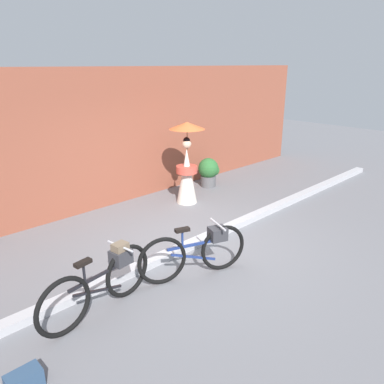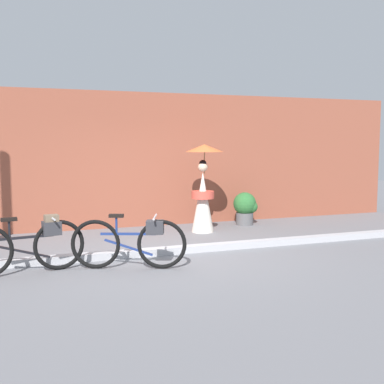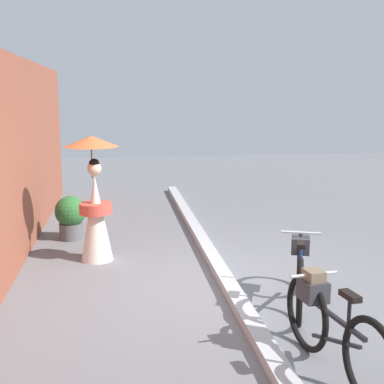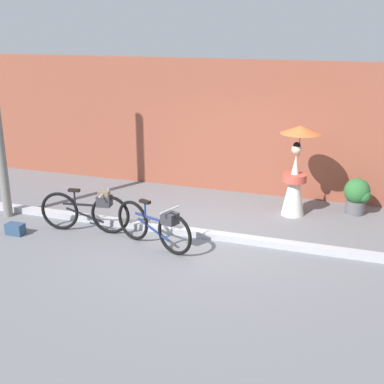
# 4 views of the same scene
# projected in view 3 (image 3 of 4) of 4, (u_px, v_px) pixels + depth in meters

# --- Properties ---
(ground_plane) EXTENTS (30.00, 30.00, 0.00)m
(ground_plane) POSITION_uv_depth(u_px,v_px,m) (227.00, 287.00, 6.69)
(ground_plane) COLOR slate
(sidewalk_curb) EXTENTS (14.00, 0.20, 0.12)m
(sidewalk_curb) POSITION_uv_depth(u_px,v_px,m) (227.00, 283.00, 6.68)
(sidewalk_curb) COLOR #B2B2B7
(sidewalk_curb) RESTS_ON ground_plane
(bicycle_near_officer) EXTENTS (1.78, 0.48, 0.85)m
(bicycle_near_officer) POSITION_uv_depth(u_px,v_px,m) (331.00, 326.00, 4.56)
(bicycle_near_officer) COLOR black
(bicycle_near_officer) RESTS_ON ground_plane
(bicycle_far_side) EXTENTS (1.68, 0.70, 0.84)m
(bicycle_far_side) POSITION_uv_depth(u_px,v_px,m) (300.00, 271.00, 6.05)
(bicycle_far_side) COLOR black
(bicycle_far_side) RESTS_ON ground_plane
(person_with_parasol) EXTENTS (0.81, 0.81, 1.89)m
(person_with_parasol) POSITION_uv_depth(u_px,v_px,m) (95.00, 198.00, 7.65)
(person_with_parasol) COLOR silver
(person_with_parasol) RESTS_ON ground_plane
(potted_plant_by_door) EXTENTS (0.55, 0.53, 0.77)m
(potted_plant_by_door) POSITION_uv_depth(u_px,v_px,m) (71.00, 216.00, 8.89)
(potted_plant_by_door) COLOR #59595B
(potted_plant_by_door) RESTS_ON ground_plane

